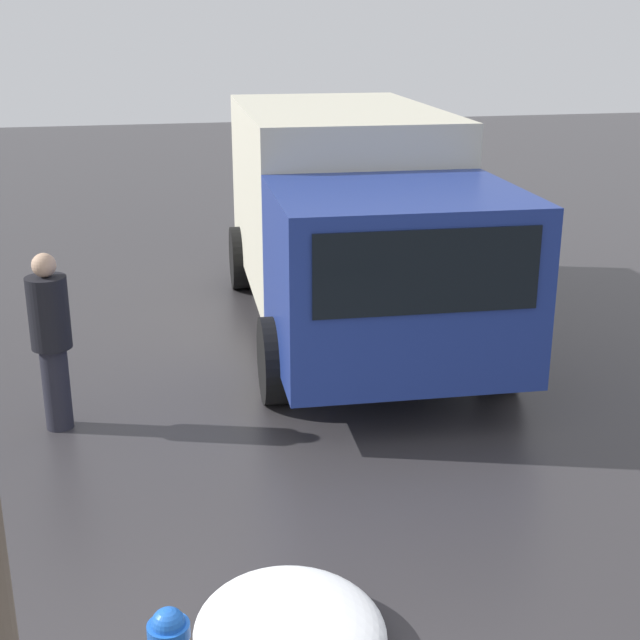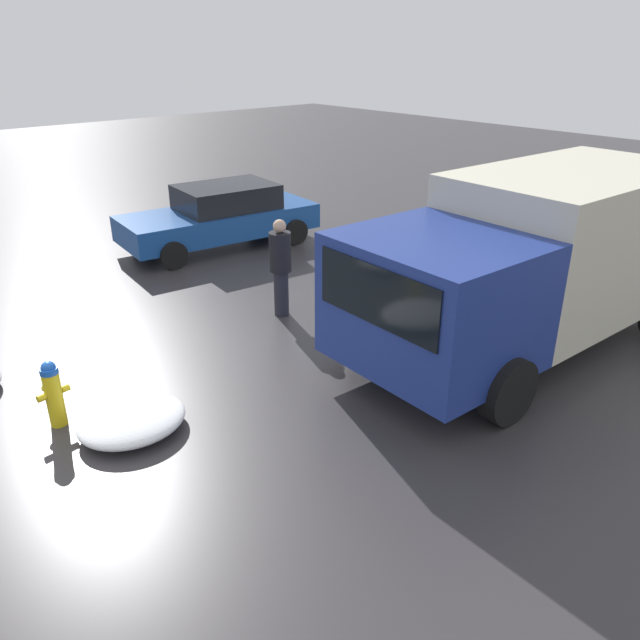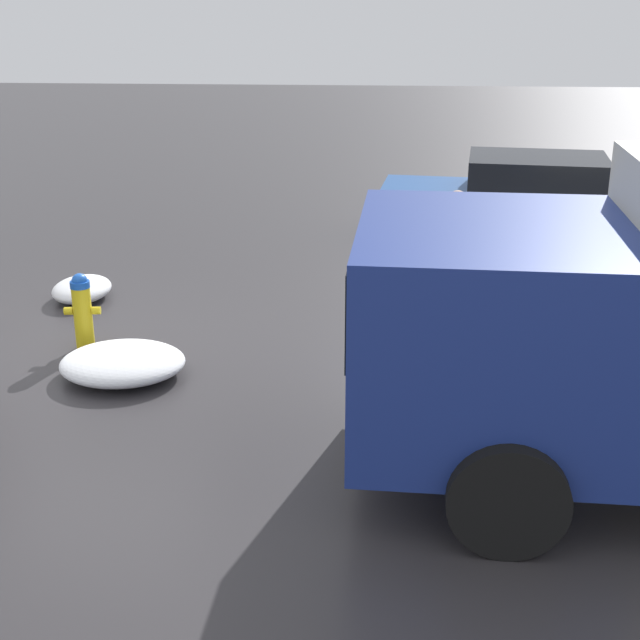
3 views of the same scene
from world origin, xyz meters
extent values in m
plane|color=#333033|center=(0.00, 0.00, 0.00)|extent=(60.00, 60.00, 0.00)
cylinder|color=yellow|center=(0.00, 0.00, 0.37)|extent=(0.21, 0.21, 0.74)
cylinder|color=blue|center=(0.00, 0.00, 0.78)|extent=(0.22, 0.22, 0.08)
sphere|color=blue|center=(0.00, 0.00, 0.82)|extent=(0.18, 0.18, 0.18)
cylinder|color=yellow|center=(-0.02, 0.16, 0.46)|extent=(0.12, 0.11, 0.11)
cylinder|color=yellow|center=(-0.16, -0.02, 0.46)|extent=(0.11, 0.10, 0.09)
cylinder|color=yellow|center=(0.16, 0.02, 0.46)|extent=(0.11, 0.10, 0.09)
cube|color=navy|center=(4.30, -2.49, 1.32)|extent=(2.27, 2.52, 1.73)
cube|color=black|center=(3.21, -2.44, 1.66)|extent=(0.12, 2.04, 0.76)
cylinder|color=black|center=(4.36, -3.70, 0.45)|extent=(0.91, 0.32, 0.90)
cylinder|color=black|center=(4.46, -1.28, 0.45)|extent=(0.91, 0.32, 0.90)
cylinder|color=#23232D|center=(4.28, 0.86, 0.41)|extent=(0.26, 0.26, 0.83)
cylinder|color=black|center=(4.28, 0.86, 1.17)|extent=(0.38, 0.38, 0.69)
sphere|color=tan|center=(4.28, 0.86, 1.62)|extent=(0.22, 0.22, 0.22)
cube|color=#194793|center=(5.67, 4.99, 0.59)|extent=(4.68, 2.27, 0.57)
cube|color=black|center=(5.89, 4.97, 1.15)|extent=(2.33, 1.80, 0.55)
cylinder|color=black|center=(4.04, 4.28, 0.30)|extent=(0.62, 0.27, 0.60)
cylinder|color=black|center=(4.24, 6.05, 0.30)|extent=(0.62, 0.27, 0.60)
cylinder|color=black|center=(7.09, 3.94, 0.30)|extent=(0.62, 0.27, 0.60)
cylinder|color=black|center=(7.29, 5.71, 0.30)|extent=(0.62, 0.27, 0.60)
ellipsoid|color=white|center=(-0.59, 1.70, 0.14)|extent=(0.76, 1.00, 0.28)
ellipsoid|color=white|center=(0.65, -0.75, 0.15)|extent=(1.35, 1.20, 0.29)
camera|label=1|loc=(-3.89, 0.03, 3.77)|focal=50.00mm
camera|label=2|loc=(-1.90, -7.26, 4.52)|focal=35.00mm
camera|label=3|loc=(3.37, -9.40, 3.94)|focal=50.00mm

